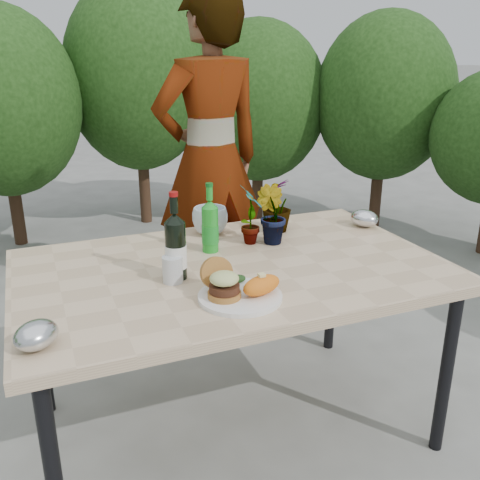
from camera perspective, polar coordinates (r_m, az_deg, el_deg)
name	(u,v)px	position (r m, az deg, el deg)	size (l,w,h in m)	color
ground	(233,427)	(2.43, -0.75, -19.33)	(80.00, 80.00, 0.00)	slate
patio_table	(232,279)	(2.06, -0.84, -4.21)	(1.60, 1.00, 0.75)	#CCAD88
shrub_hedge	(182,117)	(3.67, -6.20, 12.89)	(6.80, 4.99, 2.11)	#382316
dinner_plate	(240,297)	(1.77, 0.01, -6.06)	(0.28, 0.28, 0.01)	white
burger_stack	(222,282)	(1.75, -1.90, -4.54)	(0.11, 0.16, 0.11)	#B7722D
sweet_potato	(261,285)	(1.76, 2.31, -4.83)	(0.15, 0.08, 0.06)	orange
grilled_veg	(235,280)	(1.85, -0.58, -4.25)	(0.08, 0.05, 0.03)	olive
wine_bottle	(176,247)	(1.90, -6.88, -0.78)	(0.08, 0.08, 0.32)	black
sparkling_water	(210,227)	(2.15, -3.21, 1.41)	(0.07, 0.07, 0.28)	#1B9623
plastic_cup	(173,269)	(1.89, -7.20, -3.13)	(0.07, 0.07, 0.10)	silver
seedling_left	(251,215)	(2.22, 1.17, 2.71)	(0.13, 0.09, 0.25)	#27591E
seedling_mid	(271,215)	(2.24, 3.29, 2.69)	(0.13, 0.11, 0.24)	#21521C
seedling_right	(277,205)	(2.39, 3.98, 3.71)	(0.13, 0.13, 0.24)	#28541C
blue_bowl	(210,221)	(2.36, -3.23, 2.05)	(0.16, 0.16, 0.12)	silver
foil_packet_left	(36,335)	(1.59, -20.92, -9.44)	(0.13, 0.11, 0.08)	silver
foil_packet_right	(364,218)	(2.54, 13.12, 2.28)	(0.13, 0.11, 0.08)	silver
person	(210,161)	(3.06, -3.20, 8.46)	(0.68, 0.45, 1.86)	#9E644F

